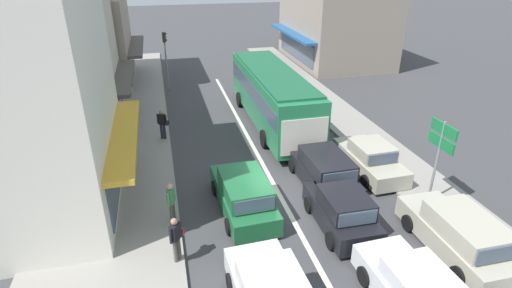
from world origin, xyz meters
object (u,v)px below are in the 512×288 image
object	(u,v)px
parked_sedan_kerb_second	(370,159)
pedestrian_with_handbag_near	(162,123)
parked_wagon_kerb_front	(459,235)
pedestrian_browsing_midblock	(171,200)
hatchback_behind_bus_mid	(342,211)
traffic_light_downstreet	(165,51)
pedestrian_far_walker	(176,236)
wagon_queue_far_back	(244,194)
wagon_behind_bus_near	(323,170)
city_bus	(272,93)
directional_road_sign	(441,144)

from	to	relation	value
parked_sedan_kerb_second	pedestrian_with_handbag_near	size ratio (longest dim) A/B	2.60
parked_wagon_kerb_front	pedestrian_browsing_midblock	distance (m)	9.95
hatchback_behind_bus_mid	traffic_light_downstreet	distance (m)	19.09
hatchback_behind_bus_mid	pedestrian_with_handbag_near	world-z (taller)	pedestrian_with_handbag_near
pedestrian_browsing_midblock	pedestrian_far_walker	world-z (taller)	same
wagon_queue_far_back	parked_wagon_kerb_front	world-z (taller)	same
wagon_queue_far_back	wagon_behind_bus_near	size ratio (longest dim) A/B	1.01
city_bus	traffic_light_downstreet	size ratio (longest dim) A/B	2.59
parked_sedan_kerb_second	traffic_light_downstreet	size ratio (longest dim) A/B	1.01
traffic_light_downstreet	pedestrian_with_handbag_near	xyz separation A→B (m)	(-0.68, -8.97, -1.79)
wagon_queue_far_back	wagon_behind_bus_near	bearing A→B (deg)	15.38
hatchback_behind_bus_mid	parked_wagon_kerb_front	distance (m)	3.88
wagon_queue_far_back	pedestrian_far_walker	xyz separation A→B (m)	(-2.70, -2.36, 0.32)
directional_road_sign	pedestrian_with_handbag_near	size ratio (longest dim) A/B	2.21
parked_sedan_kerb_second	directional_road_sign	world-z (taller)	directional_road_sign
wagon_queue_far_back	pedestrian_with_handbag_near	size ratio (longest dim) A/B	2.80
city_bus	parked_sedan_kerb_second	xyz separation A→B (m)	(2.80, -6.61, -1.22)
pedestrian_browsing_midblock	wagon_queue_far_back	bearing A→B (deg)	5.17
wagon_behind_bus_near	traffic_light_downstreet	xyz separation A→B (m)	(-5.88, 15.28, 2.11)
parked_sedan_kerb_second	hatchback_behind_bus_mid	bearing A→B (deg)	-130.69
wagon_queue_far_back	pedestrian_with_handbag_near	world-z (taller)	pedestrian_with_handbag_near
wagon_queue_far_back	traffic_light_downstreet	xyz separation A→B (m)	(-2.14, 16.31, 2.11)
pedestrian_with_handbag_near	pedestrian_far_walker	xyz separation A→B (m)	(0.12, -9.70, 0.00)
hatchback_behind_bus_mid	parked_wagon_kerb_front	world-z (taller)	parked_wagon_kerb_front
hatchback_behind_bus_mid	wagon_behind_bus_near	world-z (taller)	wagon_behind_bus_near
wagon_behind_bus_near	parked_sedan_kerb_second	world-z (taller)	wagon_behind_bus_near
city_bus	wagon_queue_far_back	size ratio (longest dim) A/B	2.38
wagon_behind_bus_near	directional_road_sign	world-z (taller)	directional_road_sign
wagon_behind_bus_near	pedestrian_with_handbag_near	xyz separation A→B (m)	(-6.56, 6.31, 0.32)
parked_wagon_kerb_front	wagon_queue_far_back	bearing A→B (deg)	147.40
wagon_behind_bus_near	pedestrian_far_walker	size ratio (longest dim) A/B	2.78
wagon_queue_far_back	pedestrian_browsing_midblock	distance (m)	2.77
hatchback_behind_bus_mid	pedestrian_with_handbag_near	xyz separation A→B (m)	(-6.07, 9.21, 0.36)
wagon_queue_far_back	hatchback_behind_bus_mid	distance (m)	3.75
city_bus	parked_wagon_kerb_front	distance (m)	12.77
city_bus	traffic_light_downstreet	xyz separation A→B (m)	(-5.62, 8.04, 0.97)
parked_wagon_kerb_front	parked_sedan_kerb_second	bearing A→B (deg)	91.43
directional_road_sign	pedestrian_browsing_midblock	size ratio (longest dim) A/B	2.21
pedestrian_with_handbag_near	traffic_light_downstreet	bearing A→B (deg)	85.69
wagon_queue_far_back	parked_wagon_kerb_front	size ratio (longest dim) A/B	1.01
wagon_queue_far_back	pedestrian_far_walker	size ratio (longest dim) A/B	2.80
parked_wagon_kerb_front	pedestrian_with_handbag_near	size ratio (longest dim) A/B	2.77
traffic_light_downstreet	pedestrian_browsing_midblock	distance (m)	16.66
parked_wagon_kerb_front	wagon_behind_bus_near	bearing A→B (deg)	117.61
hatchback_behind_bus_mid	parked_sedan_kerb_second	xyz separation A→B (m)	(3.03, 3.53, -0.05)
wagon_behind_bus_near	pedestrian_far_walker	world-z (taller)	pedestrian_far_walker
city_bus	parked_wagon_kerb_front	size ratio (longest dim) A/B	2.41
pedestrian_with_handbag_near	pedestrian_browsing_midblock	bearing A→B (deg)	-89.42
wagon_behind_bus_near	wagon_queue_far_back	bearing A→B (deg)	-164.62
city_bus	wagon_queue_far_back	distance (m)	9.04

